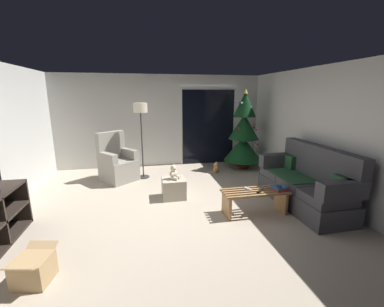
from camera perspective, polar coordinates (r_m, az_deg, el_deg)
name	(u,v)px	position (r m, az deg, el deg)	size (l,w,h in m)	color
ground_plane	(177,212)	(4.40, -3.40, -13.17)	(7.00, 7.00, 0.00)	#B2A38E
wall_back	(161,121)	(7.02, -7.07, 7.39)	(5.72, 0.12, 2.50)	silver
wall_right	(331,135)	(5.22, 29.31, 3.77)	(0.12, 6.00, 2.50)	silver
patio_door_frame	(208,126)	(7.19, 3.71, 6.39)	(1.60, 0.02, 2.20)	silver
patio_door_glass	(208,127)	(7.18, 3.74, 5.98)	(1.50, 0.02, 2.10)	black
couch	(306,184)	(4.95, 24.66, -6.36)	(0.80, 1.95, 1.08)	#3D3D42
coffee_table	(255,198)	(4.36, 14.15, -9.91)	(1.10, 0.40, 0.41)	#9E7547
remote_black	(260,191)	(4.27, 15.30, -8.32)	(0.04, 0.16, 0.02)	black
remote_silver	(248,189)	(4.33, 12.63, -7.87)	(0.04, 0.16, 0.02)	#ADADB2
book_stack	(279,188)	(4.42, 19.40, -7.56)	(0.26, 0.25, 0.06)	#A32D28
cell_phone	(279,187)	(4.40, 19.38, -7.17)	(0.07, 0.14, 0.01)	black
christmas_tree	(244,134)	(6.79, 11.74, 4.32)	(1.01, 1.01, 2.11)	#4C1E19
armchair	(117,163)	(6.05, -16.73, -2.21)	(0.96, 0.96, 1.13)	gray
floor_lamp	(141,115)	(5.91, -11.68, 8.60)	(0.32, 0.32, 1.78)	#2D2D30
ottoman	(174,188)	(4.90, -4.22, -7.91)	(0.44, 0.44, 0.38)	#B2A893
teddy_bear_cream	(174,173)	(4.79, -4.17, -4.45)	(0.22, 0.21, 0.29)	beige
teddy_bear_honey_by_tree	(216,168)	(6.44, 5.48, -3.38)	(0.21, 0.21, 0.29)	tan
cardboard_box_open_near_shelf	(34,269)	(3.37, -32.54, -21.49)	(0.42, 0.55, 0.34)	tan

